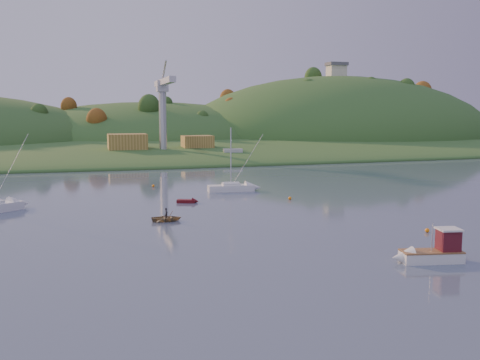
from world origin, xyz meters
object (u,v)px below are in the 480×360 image
object	(u,v)px
sailboat_far	(231,187)
red_tender	(190,201)
canoe	(166,218)
fishing_boat	(427,252)

from	to	relation	value
sailboat_far	red_tender	world-z (taller)	sailboat_far
sailboat_far	canoe	size ratio (longest dim) A/B	2.93
canoe	red_tender	distance (m)	13.80
fishing_boat	red_tender	bearing A→B (deg)	-58.10
fishing_boat	sailboat_far	world-z (taller)	sailboat_far
red_tender	fishing_boat	bearing A→B (deg)	-48.44
sailboat_far	canoe	distance (m)	26.45
red_tender	sailboat_far	bearing A→B (deg)	67.24
fishing_boat	sailboat_far	distance (m)	47.45
sailboat_far	canoe	world-z (taller)	sailboat_far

